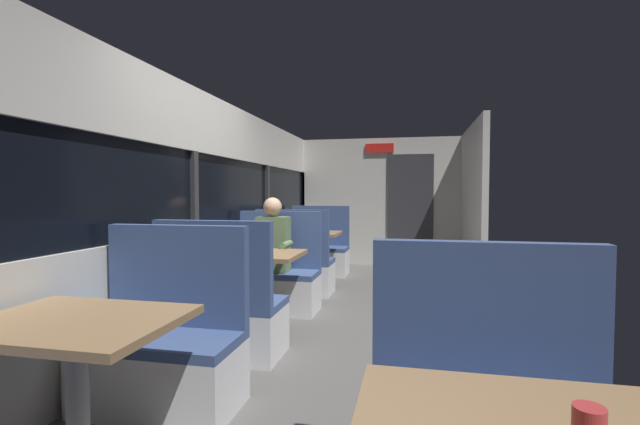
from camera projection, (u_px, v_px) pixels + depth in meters
ground_plane at (344, 342)px, 3.84m from camera, size 3.30×9.20×0.02m
carriage_window_panel_left at (192, 214)px, 4.10m from camera, size 0.09×8.48×2.30m
carriage_end_bulkhead at (383, 203)px, 7.88m from camera, size 2.90×0.11×2.30m
carriage_aisle_panel_right at (472, 204)px, 6.42m from camera, size 0.08×2.40×2.30m
dining_table_near_window at (76, 340)px, 1.96m from camera, size 0.90×0.70×0.74m
bench_near_window_facing_entry at (164, 353)px, 2.66m from camera, size 0.95×0.50×1.10m
dining_table_mid_window at (253, 263)px, 4.14m from camera, size 0.90×0.70×0.74m
bench_mid_window_facing_end at (222, 315)px, 3.47m from camera, size 0.95×0.50×1.10m
bench_mid_window_facing_entry at (276, 281)px, 4.83m from camera, size 0.95×0.50×1.10m
dining_table_far_window at (308, 239)px, 6.32m from camera, size 0.90×0.70×0.74m
bench_far_window_facing_end at (296, 268)px, 5.65m from camera, size 0.95×0.50×1.10m
bench_far_window_facing_entry at (318, 254)px, 7.01m from camera, size 0.95×0.50×1.10m
seated_passenger at (274, 263)px, 4.75m from camera, size 0.47×0.55×1.26m
coffee_cup_primary at (240, 247)px, 4.16m from camera, size 0.07×0.07×0.09m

